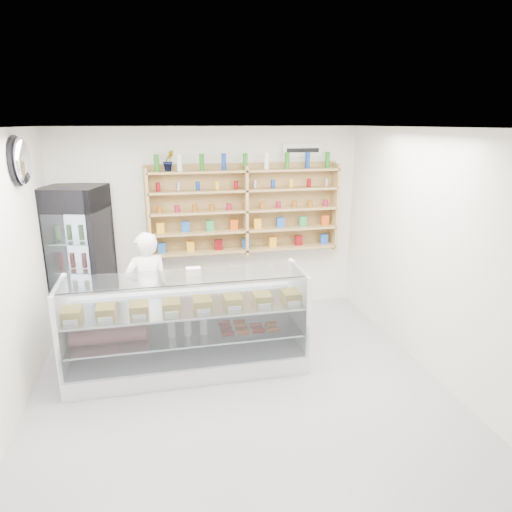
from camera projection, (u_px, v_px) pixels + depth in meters
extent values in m
plane|color=#9B9A9F|center=(243.00, 398.00, 4.90)|extent=(5.00, 5.00, 0.00)
plane|color=white|center=(241.00, 128.00, 4.11)|extent=(5.00, 5.00, 0.00)
plane|color=silver|center=(211.00, 223.00, 6.85)|extent=(4.50, 0.00, 4.50)
plane|color=silver|center=(340.00, 439.00, 2.16)|extent=(4.50, 0.00, 4.50)
plane|color=silver|center=(444.00, 261.00, 4.97)|extent=(0.00, 5.00, 5.00)
cube|color=white|center=(189.00, 361.00, 5.44)|extent=(2.75, 0.78, 0.23)
cube|color=white|center=(185.00, 318.00, 5.66)|extent=(2.75, 0.05, 0.58)
cube|color=silver|center=(188.00, 334.00, 5.34)|extent=(2.64, 0.69, 0.02)
cube|color=silver|center=(187.00, 307.00, 5.24)|extent=(2.69, 0.72, 0.02)
cube|color=silver|center=(189.00, 329.00, 4.92)|extent=(2.69, 0.11, 0.96)
cube|color=silver|center=(185.00, 277.00, 5.09)|extent=(2.69, 0.55, 0.01)
imported|color=white|center=(148.00, 290.00, 5.88)|extent=(0.63, 0.49, 1.54)
cube|color=black|center=(80.00, 261.00, 6.24)|extent=(0.91, 0.89, 2.05)
cube|color=#2A0432|center=(77.00, 202.00, 5.71)|extent=(0.70, 0.23, 0.29)
cube|color=silver|center=(85.00, 275.00, 5.96)|extent=(0.60, 0.18, 1.62)
cube|color=tan|center=(149.00, 215.00, 6.46)|extent=(0.04, 0.28, 1.33)
cube|color=tan|center=(246.00, 211.00, 6.75)|extent=(0.04, 0.28, 1.33)
cube|color=tan|center=(334.00, 207.00, 7.04)|extent=(0.04, 0.28, 1.33)
cube|color=tan|center=(246.00, 249.00, 6.92)|extent=(2.80, 0.28, 0.03)
cube|color=tan|center=(246.00, 230.00, 6.83)|extent=(2.80, 0.28, 0.03)
cube|color=tan|center=(246.00, 210.00, 6.75)|extent=(2.80, 0.28, 0.03)
cube|color=tan|center=(245.00, 190.00, 6.66)|extent=(2.80, 0.28, 0.03)
cube|color=tan|center=(245.00, 171.00, 6.59)|extent=(2.80, 0.28, 0.03)
imported|color=#1E6626|center=(169.00, 161.00, 6.32)|extent=(0.20, 0.18, 0.29)
ellipsoid|color=silver|center=(22.00, 161.00, 4.89)|extent=(0.15, 0.50, 0.50)
cube|color=white|center=(303.00, 150.00, 6.82)|extent=(0.62, 0.03, 0.20)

